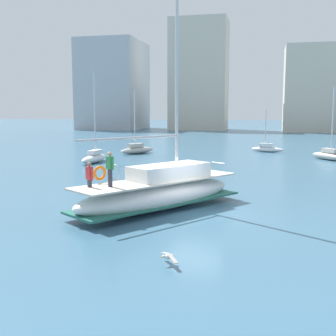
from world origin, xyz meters
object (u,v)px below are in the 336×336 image
at_px(moored_sloop_near, 267,148).
at_px(moored_cutter_right, 329,155).
at_px(seagull, 169,256).
at_px(moored_ketch_distant, 137,149).
at_px(moored_sloop_far, 94,157).
at_px(main_sailboat, 160,191).

xyz_separation_m(moored_sloop_near, moored_cutter_right, (5.94, -6.87, 0.08)).
height_order(moored_sloop_near, seagull, moored_sloop_near).
xyz_separation_m(moored_ketch_distant, seagull, (11.33, -33.49, -0.24)).
bearing_deg(moored_sloop_near, seagull, -94.37).
bearing_deg(seagull, moored_sloop_near, 85.63).
relative_size(moored_cutter_right, moored_ketch_distant, 1.01).
bearing_deg(moored_ketch_distant, moored_sloop_far, -99.13).
relative_size(main_sailboat, seagull, 14.38).
distance_m(moored_sloop_near, moored_cutter_right, 9.08).
xyz_separation_m(moored_sloop_far, moored_ketch_distant, (1.44, 8.93, -0.04)).
height_order(moored_cutter_right, seagull, moored_cutter_right).
distance_m(moored_sloop_far, seagull, 27.67).
xyz_separation_m(main_sailboat, moored_cutter_right, (11.05, 24.42, -0.40)).
xyz_separation_m(main_sailboat, moored_ketch_distant, (-9.17, 26.00, -0.39)).
height_order(moored_sloop_near, moored_sloop_far, moored_sloop_far).
relative_size(moored_sloop_near, moored_ketch_distant, 0.70).
relative_size(moored_ketch_distant, seagull, 7.29).
bearing_deg(moored_sloop_far, moored_ketch_distant, 80.87).
height_order(main_sailboat, moored_ketch_distant, main_sailboat).
xyz_separation_m(moored_cutter_right, seagull, (-8.90, -31.90, -0.23)).
height_order(main_sailboat, moored_cutter_right, main_sailboat).
relative_size(moored_sloop_near, moored_sloop_far, 0.59).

